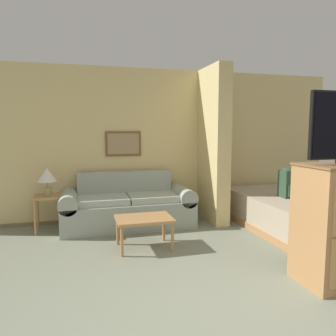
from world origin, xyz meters
The scene contains 8 objects.
wall_back centered at (0.00, 3.63, 1.29)m, with size 7.26×0.16×2.60m.
wall_partition_pillar centered at (1.11, 3.12, 1.30)m, with size 0.24×0.90×2.60m.
couch centered at (-0.36, 3.15, 0.32)m, with size 2.11×0.84×0.86m.
coffee_table centered at (-0.30, 2.09, 0.37)m, with size 0.73×0.52×0.41m.
side_table centered at (-1.58, 3.20, 0.46)m, with size 0.42×0.42×0.56m.
table_lamp centered at (-1.58, 3.20, 0.85)m, with size 0.29×0.29×0.42m.
bed centered at (2.13, 2.46, 0.26)m, with size 1.41×2.15×0.51m.
backpack centered at (2.05, 2.31, 0.75)m, with size 0.27×0.25×0.47m.
Camera 1 is at (-1.11, -2.03, 1.55)m, focal length 35.00 mm.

